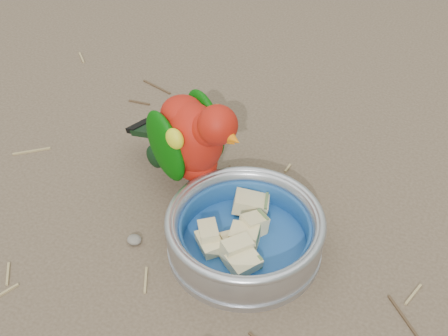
% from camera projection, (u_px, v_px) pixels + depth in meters
% --- Properties ---
extents(ground, '(60.00, 60.00, 0.00)m').
position_uv_depth(ground, '(172.00, 281.00, 0.81)').
color(ground, brown).
extents(food_bowl, '(0.21, 0.21, 0.02)m').
position_uv_depth(food_bowl, '(244.00, 246.00, 0.85)').
color(food_bowl, '#B2B2BA').
rests_on(food_bowl, ground).
extents(bowl_wall, '(0.21, 0.21, 0.04)m').
position_uv_depth(bowl_wall, '(245.00, 230.00, 0.83)').
color(bowl_wall, '#B2B2BA').
rests_on(bowl_wall, food_bowl).
extents(fruit_wedges, '(0.13, 0.13, 0.03)m').
position_uv_depth(fruit_wedges, '(245.00, 234.00, 0.83)').
color(fruit_wedges, beige).
rests_on(fruit_wedges, food_bowl).
extents(lory_parrot, '(0.23, 0.17, 0.17)m').
position_uv_depth(lory_parrot, '(193.00, 146.00, 0.88)').
color(lory_parrot, '#AC170B').
rests_on(lory_parrot, ground).
extents(ground_debris, '(0.90, 0.80, 0.01)m').
position_uv_depth(ground_debris, '(189.00, 285.00, 0.80)').
color(ground_debris, tan).
rests_on(ground_debris, ground).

